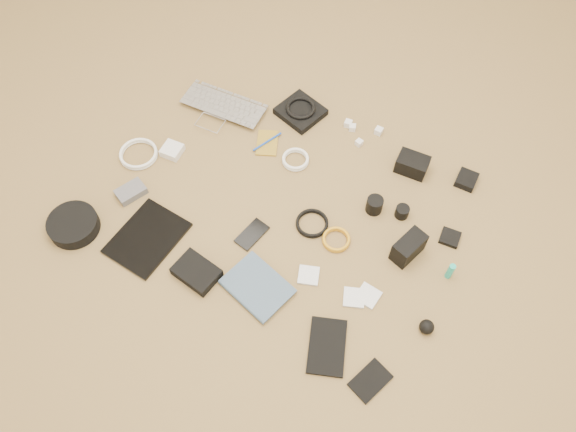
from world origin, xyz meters
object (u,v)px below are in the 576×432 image
at_px(headphone_case, 73,225).
at_px(paperback, 240,303).
at_px(dslr_camera, 412,164).
at_px(laptop, 218,114).
at_px(phone, 252,234).
at_px(tablet, 147,238).

xyz_separation_m(headphone_case, paperback, (0.72, 0.02, -0.01)).
relative_size(dslr_camera, paperback, 0.54).
relative_size(laptop, dslr_camera, 2.96).
bearing_deg(phone, laptop, 144.94).
xyz_separation_m(tablet, headphone_case, (-0.27, -0.09, 0.02)).
height_order(laptop, tablet, laptop).
height_order(headphone_case, paperback, headphone_case).
height_order(phone, paperback, paperback).
distance_m(phone, paperback, 0.28).
bearing_deg(laptop, dslr_camera, 5.72).
xyz_separation_m(phone, headphone_case, (-0.62, -0.29, 0.02)).
xyz_separation_m(dslr_camera, headphone_case, (-1.04, -0.85, -0.01)).
height_order(laptop, dslr_camera, dslr_camera).
xyz_separation_m(laptop, paperback, (0.52, -0.72, -0.00)).
xyz_separation_m(laptop, tablet, (0.08, -0.65, -0.01)).
bearing_deg(paperback, dslr_camera, -4.81).
height_order(laptop, paperback, laptop).
relative_size(dslr_camera, headphone_case, 0.65).
xyz_separation_m(laptop, headphone_case, (-0.19, -0.74, 0.01)).
height_order(dslr_camera, paperback, dslr_camera).
height_order(dslr_camera, phone, dslr_camera).
xyz_separation_m(dslr_camera, paperback, (-0.33, -0.83, -0.02)).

